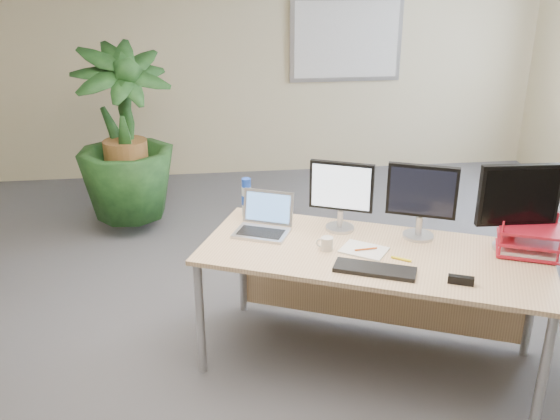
{
  "coord_description": "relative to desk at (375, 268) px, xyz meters",
  "views": [
    {
      "loc": [
        -0.48,
        -3.19,
        2.44
      ],
      "look_at": [
        -0.02,
        0.35,
        0.98
      ],
      "focal_mm": 40.0,
      "sensor_mm": 36.0,
      "label": 1
    }
  ],
  "objects": [
    {
      "name": "floor",
      "position": [
        -0.55,
        -0.18,
        -0.62
      ],
      "size": [
        8.0,
        8.0,
        0.0
      ],
      "primitive_type": "plane",
      "color": "#4C4C52",
      "rests_on": "ground"
    },
    {
      "name": "back_wall",
      "position": [
        -0.55,
        3.82,
        0.73
      ],
      "size": [
        7.0,
        0.04,
        2.7
      ],
      "primitive_type": "cube",
      "color": "beige",
      "rests_on": "floor"
    },
    {
      "name": "whiteboard",
      "position": [
        0.65,
        3.79,
        0.93
      ],
      "size": [
        1.3,
        0.04,
        0.95
      ],
      "color": "#A4A4A8",
      "rests_on": "back_wall"
    },
    {
      "name": "desk",
      "position": [
        0.0,
        0.0,
        0.0
      ],
      "size": [
        2.24,
        1.63,
        0.79
      ],
      "color": "tan",
      "rests_on": "floor"
    },
    {
      "name": "floor_plant",
      "position": [
        -1.74,
        2.24,
        0.13
      ],
      "size": [
        1.11,
        1.11,
        1.5
      ],
      "primitive_type": "imported",
      "rotation": [
        0.0,
        0.0,
        0.42
      ],
      "color": "#123314",
      "rests_on": "floor"
    },
    {
      "name": "monitor_left",
      "position": [
        -0.18,
        0.25,
        0.43
      ],
      "size": [
        0.39,
        0.2,
        0.45
      ],
      "color": "#B5B6BA",
      "rests_on": "desk"
    },
    {
      "name": "monitor_right",
      "position": [
        0.29,
        0.06,
        0.44
      ],
      "size": [
        0.41,
        0.21,
        0.48
      ],
      "color": "#B5B6BA",
      "rests_on": "desk"
    },
    {
      "name": "monitor_dark",
      "position": [
        0.79,
        -0.18,
        0.48
      ],
      "size": [
        0.48,
        0.22,
        0.54
      ],
      "color": "#B5B6BA",
      "rests_on": "desk"
    },
    {
      "name": "laptop",
      "position": [
        -0.66,
        0.29,
        0.23
      ],
      "size": [
        0.42,
        0.4,
        0.24
      ],
      "color": "#B4B4B9",
      "rests_on": "desk"
    },
    {
      "name": "keyboard",
      "position": [
        -0.11,
        -0.35,
        0.18
      ],
      "size": [
        0.48,
        0.32,
        0.03
      ],
      "primitive_type": "cube",
      "rotation": [
        0.0,
        0.0,
        -0.42
      ],
      "color": "black",
      "rests_on": "desk"
    },
    {
      "name": "coffee_mug",
      "position": [
        -0.32,
        -0.04,
        0.21
      ],
      "size": [
        0.11,
        0.07,
        0.08
      ],
      "color": "silver",
      "rests_on": "desk"
    },
    {
      "name": "spiral_notebook",
      "position": [
        -0.1,
        -0.09,
        0.17
      ],
      "size": [
        0.33,
        0.31,
        0.01
      ],
      "primitive_type": "cube",
      "rotation": [
        0.0,
        0.0,
        -0.62
      ],
      "color": "white",
      "rests_on": "desk"
    },
    {
      "name": "orange_pen",
      "position": [
        -0.09,
        -0.1,
        0.19
      ],
      "size": [
        0.14,
        0.02,
        0.01
      ],
      "primitive_type": "cylinder",
      "rotation": [
        0.0,
        1.57,
        0.1
      ],
      "color": "#D55617",
      "rests_on": "spiral_notebook"
    },
    {
      "name": "yellow_highlighter",
      "position": [
        0.09,
        -0.24,
        0.18
      ],
      "size": [
        0.11,
        0.08,
        0.02
      ],
      "primitive_type": "cylinder",
      "rotation": [
        0.0,
        1.57,
        -0.61
      ],
      "color": "yellow",
      "rests_on": "desk"
    },
    {
      "name": "water_bottle",
      "position": [
        -0.76,
        0.56,
        0.3
      ],
      "size": [
        0.07,
        0.07,
        0.26
      ],
      "color": "silver",
      "rests_on": "desk"
    },
    {
      "name": "letter_tray",
      "position": [
        0.85,
        -0.24,
        0.24
      ],
      "size": [
        0.42,
        0.38,
        0.16
      ],
      "color": "#B41628",
      "rests_on": "desk"
    },
    {
      "name": "stapler",
      "position": [
        0.32,
        -0.55,
        0.19
      ],
      "size": [
        0.14,
        0.09,
        0.05
      ],
      "primitive_type": "cube",
      "rotation": [
        0.0,
        0.0,
        -0.42
      ],
      "color": "black",
      "rests_on": "desk"
    }
  ]
}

